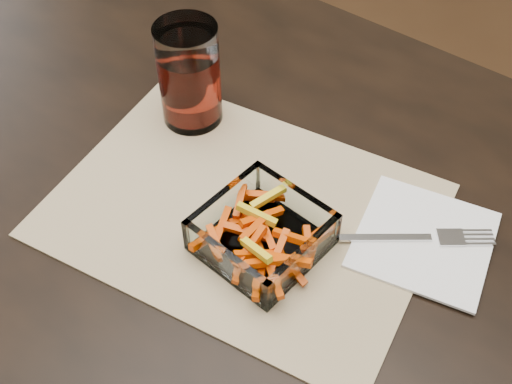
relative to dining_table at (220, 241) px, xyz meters
The scene contains 6 objects.
dining_table is the anchor object (origin of this frame).
placemat 0.10m from the dining_table, ahead, with size 0.45×0.33×0.00m, color tan.
glass_bowl 0.14m from the dining_table, 15.37° to the right, with size 0.14×0.14×0.05m.
tumbler 0.22m from the dining_table, 142.05° to the left, with size 0.08×0.08×0.14m.
napkin 0.27m from the dining_table, 22.45° to the left, with size 0.15×0.15×0.00m, color white.
fork 0.27m from the dining_table, 22.30° to the left, with size 0.15×0.12×0.00m.
Camera 1 is at (0.35, -0.38, 1.36)m, focal length 45.00 mm.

